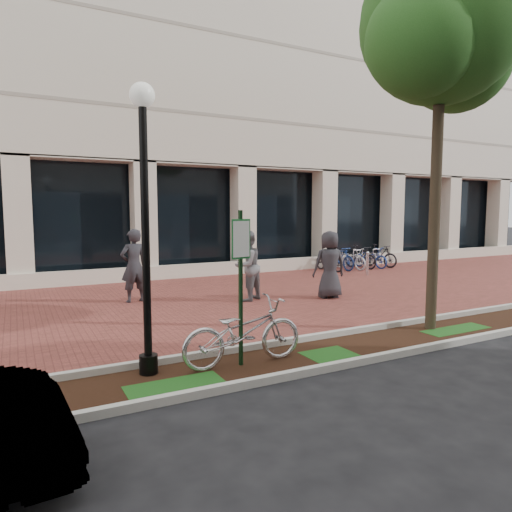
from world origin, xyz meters
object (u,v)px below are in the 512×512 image
pedestrian_right (330,265)px  bollard (367,263)px  lamppost (145,214)px  street_tree (442,34)px  bike_rack_cluster (355,258)px  pedestrian_mid (247,266)px  parking_sign (241,268)px  pedestrian_left (134,266)px  locked_bicycle (243,332)px

pedestrian_right → bollard: size_ratio=2.07×
lamppost → street_tree: (5.97, -0.10, 3.53)m
pedestrian_right → lamppost: bearing=43.8°
lamppost → pedestrian_right: 7.27m
street_tree → pedestrian_right: 6.24m
pedestrian_right → bike_rack_cluster: size_ratio=0.54×
lamppost → pedestrian_mid: size_ratio=2.23×
pedestrian_right → bollard: bearing=-130.4°
pedestrian_mid → pedestrian_right: (2.25, -0.74, -0.01)m
parking_sign → pedestrian_mid: (2.47, 4.69, -0.61)m
pedestrian_mid → bike_rack_cluster: size_ratio=0.55×
street_tree → bike_rack_cluster: 11.31m
lamppost → street_tree: size_ratio=0.55×
street_tree → pedestrian_mid: bearing=115.1°
pedestrian_left → bike_rack_cluster: pedestrian_left is taller
locked_bicycle → pedestrian_left: size_ratio=1.03×
pedestrian_mid → pedestrian_right: pedestrian_mid is taller
bollard → bike_rack_cluster: bearing=63.6°
pedestrian_left → bollard: size_ratio=2.15×
pedestrian_mid → bollard: size_ratio=2.08×
lamppost → pedestrian_left: 5.91m
pedestrian_mid → bike_rack_cluster: 8.24m
pedestrian_left → pedestrian_mid: size_ratio=1.03×
pedestrian_mid → pedestrian_left: bearing=-53.1°
parking_sign → bike_rack_cluster: 13.04m
lamppost → bike_rack_cluster: 14.01m
street_tree → pedestrian_left: 9.01m
pedestrian_right → street_tree: bearing=100.8°
parking_sign → locked_bicycle: 1.04m
street_tree → bike_rack_cluster: street_tree is taller
pedestrian_right → bike_rack_cluster: pedestrian_right is taller
pedestrian_mid → bike_rack_cluster: bearing=-179.6°
street_tree → pedestrian_mid: street_tree is taller
pedestrian_mid → bike_rack_cluster: (7.19, 4.01, -0.49)m
locked_bicycle → bollard: size_ratio=2.22×
lamppost → pedestrian_right: size_ratio=2.25×
street_tree → pedestrian_mid: size_ratio=4.03×
parking_sign → bike_rack_cluster: (9.66, 8.70, -1.10)m
street_tree → locked_bicycle: 7.06m
lamppost → pedestrian_left: size_ratio=2.16×
street_tree → pedestrian_right: street_tree is taller
parking_sign → bike_rack_cluster: bearing=33.7°
parking_sign → lamppost: lamppost is taller
locked_bicycle → pedestrian_mid: size_ratio=1.07×
locked_bicycle → parking_sign: bearing=122.3°
pedestrian_left → bike_rack_cluster: 10.35m
pedestrian_right → bollard: pedestrian_right is taller
pedestrian_left → street_tree: bearing=123.0°
locked_bicycle → bike_rack_cluster: bearing=-47.1°
parking_sign → bollard: parking_sign is taller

